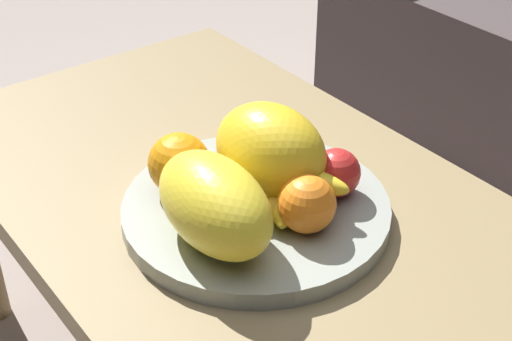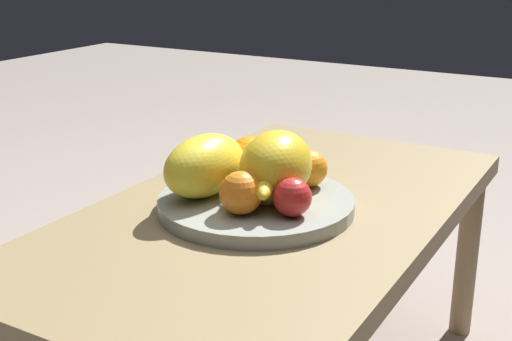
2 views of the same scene
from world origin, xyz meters
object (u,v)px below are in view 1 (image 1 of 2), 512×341
object	(u,v)px
orange_front	(179,164)
orange_back	(245,135)
melon_large_front	(270,150)
fruit_bowl	(256,210)
apple_front	(336,173)
coffee_table	(251,230)
orange_left	(310,203)
melon_smaller_beside	(215,204)
banana_bunch	(288,186)

from	to	relation	value
orange_front	orange_back	distance (m)	0.12
melon_large_front	fruit_bowl	bearing A→B (deg)	-68.49
fruit_bowl	apple_front	bearing A→B (deg)	64.15
coffee_table	orange_left	xyz separation A→B (m)	(0.11, 0.00, 0.11)
fruit_bowl	orange_back	size ratio (longest dim) A/B	5.10
melon_smaller_beside	orange_back	bearing A→B (deg)	133.02
orange_front	apple_front	size ratio (longest dim) A/B	1.27
melon_smaller_beside	orange_front	distance (m)	0.12
fruit_bowl	melon_large_front	bearing A→B (deg)	111.51
fruit_bowl	orange_left	world-z (taller)	orange_left
fruit_bowl	melon_smaller_beside	world-z (taller)	melon_smaller_beside
orange_front	melon_smaller_beside	bearing A→B (deg)	-11.41
melon_large_front	orange_front	distance (m)	0.12
melon_large_front	orange_front	size ratio (longest dim) A/B	1.96
banana_bunch	coffee_table	bearing A→B (deg)	-165.97
melon_smaller_beside	banana_bunch	distance (m)	0.12
fruit_bowl	melon_smaller_beside	size ratio (longest dim) A/B	1.88
melon_smaller_beside	banana_bunch	bearing A→B (deg)	93.79
orange_left	banana_bunch	distance (m)	0.06
orange_front	banana_bunch	size ratio (longest dim) A/B	0.52
orange_back	apple_front	size ratio (longest dim) A/B	1.06
orange_front	fruit_bowl	bearing A→B (deg)	36.89
coffee_table	melon_large_front	world-z (taller)	melon_large_front
apple_front	fruit_bowl	bearing A→B (deg)	-115.85
melon_large_front	apple_front	bearing A→B (deg)	46.56
melon_smaller_beside	banana_bunch	xyz separation A→B (m)	(-0.01, 0.12, -0.03)
fruit_bowl	orange_front	world-z (taller)	orange_front
orange_back	melon_large_front	bearing A→B (deg)	-14.69
fruit_bowl	orange_back	world-z (taller)	orange_back
melon_large_front	orange_left	xyz separation A→B (m)	(0.09, -0.01, -0.02)
melon_large_front	orange_back	world-z (taller)	melon_large_front
melon_smaller_beside	coffee_table	bearing A→B (deg)	123.04
orange_left	orange_back	xyz separation A→B (m)	(-0.18, 0.03, -0.00)
coffee_table	fruit_bowl	bearing A→B (deg)	-26.62
orange_left	coffee_table	bearing A→B (deg)	-177.84
fruit_bowl	orange_front	bearing A→B (deg)	-143.11
fruit_bowl	orange_left	distance (m)	0.10
fruit_bowl	apple_front	size ratio (longest dim) A/B	5.40
orange_back	fruit_bowl	bearing A→B (deg)	-29.23
orange_front	apple_front	world-z (taller)	orange_front
orange_back	apple_front	distance (m)	0.15
melon_large_front	melon_smaller_beside	size ratio (longest dim) A/B	0.87
melon_smaller_beside	apple_front	distance (m)	0.18
orange_back	banana_bunch	size ratio (longest dim) A/B	0.44
orange_back	banana_bunch	distance (m)	0.13
melon_smaller_beside	banana_bunch	size ratio (longest dim) A/B	1.19
apple_front	orange_left	bearing A→B (deg)	-65.67
melon_large_front	banana_bunch	size ratio (longest dim) A/B	1.03
fruit_bowl	orange_front	size ratio (longest dim) A/B	4.25
fruit_bowl	melon_smaller_beside	xyz separation A→B (m)	(0.03, -0.09, 0.07)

